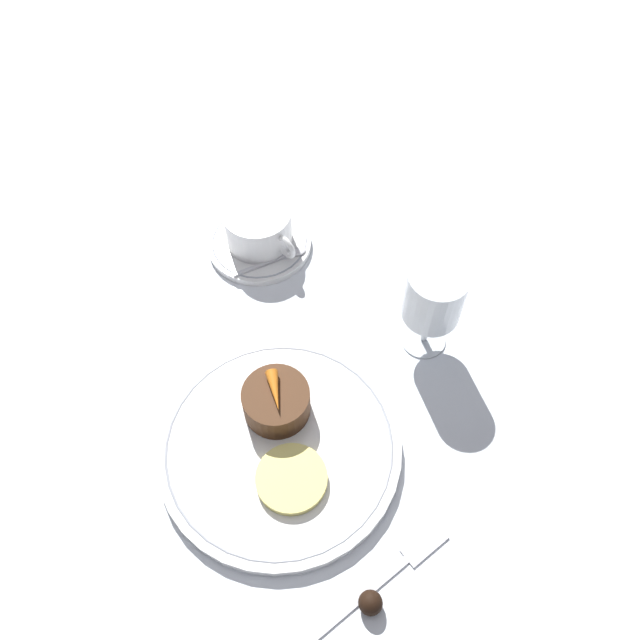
{
  "coord_description": "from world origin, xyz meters",
  "views": [
    {
      "loc": [
        0.23,
        -0.19,
        0.67
      ],
      "look_at": [
        -0.07,
        0.11,
        0.04
      ],
      "focal_mm": 35.0,
      "sensor_mm": 36.0,
      "label": 1
    }
  ],
  "objects_px": {
    "dinner_plate": "(279,446)",
    "dessert_cake": "(275,402)",
    "wine_glass": "(434,299)",
    "fork": "(394,570)",
    "coffee_cup": "(259,226)"
  },
  "relations": [
    {
      "from": "fork",
      "to": "dinner_plate",
      "type": "bearing_deg",
      "value": 177.82
    },
    {
      "from": "coffee_cup",
      "to": "fork",
      "type": "distance_m",
      "value": 0.46
    },
    {
      "from": "dinner_plate",
      "to": "fork",
      "type": "xyz_separation_m",
      "value": [
        0.18,
        -0.01,
        -0.01
      ]
    },
    {
      "from": "dinner_plate",
      "to": "coffee_cup",
      "type": "height_order",
      "value": "coffee_cup"
    },
    {
      "from": "dinner_plate",
      "to": "coffee_cup",
      "type": "relative_size",
      "value": 2.33
    },
    {
      "from": "dinner_plate",
      "to": "dessert_cake",
      "type": "distance_m",
      "value": 0.05
    },
    {
      "from": "dinner_plate",
      "to": "wine_glass",
      "type": "distance_m",
      "value": 0.24
    },
    {
      "from": "fork",
      "to": "dessert_cake",
      "type": "xyz_separation_m",
      "value": [
        -0.21,
        0.03,
        0.03
      ]
    },
    {
      "from": "dinner_plate",
      "to": "dessert_cake",
      "type": "height_order",
      "value": "dessert_cake"
    },
    {
      "from": "wine_glass",
      "to": "dessert_cake",
      "type": "height_order",
      "value": "wine_glass"
    },
    {
      "from": "dessert_cake",
      "to": "wine_glass",
      "type": "bearing_deg",
      "value": 75.05
    },
    {
      "from": "wine_glass",
      "to": "dessert_cake",
      "type": "bearing_deg",
      "value": -104.95
    },
    {
      "from": "dinner_plate",
      "to": "fork",
      "type": "bearing_deg",
      "value": -2.18
    },
    {
      "from": "coffee_cup",
      "to": "wine_glass",
      "type": "bearing_deg",
      "value": 8.66
    },
    {
      "from": "wine_glass",
      "to": "dessert_cake",
      "type": "relative_size",
      "value": 1.7
    }
  ]
}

